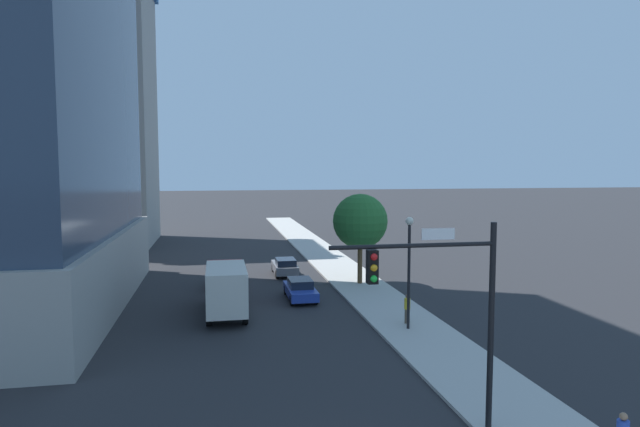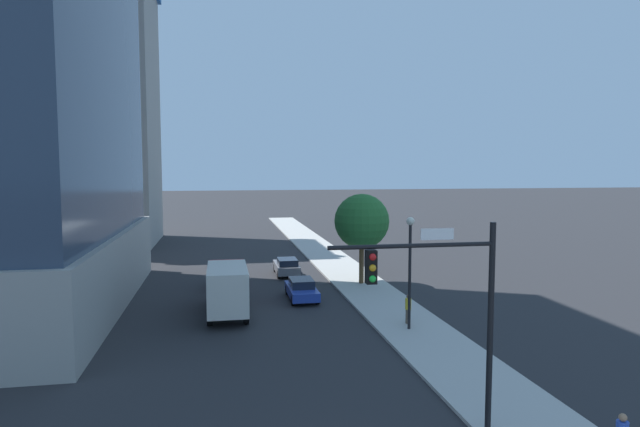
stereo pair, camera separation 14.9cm
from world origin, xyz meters
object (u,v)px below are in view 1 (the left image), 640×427
object	(u,v)px
construction_building	(87,90)
car_gray	(285,266)
car_blue	(300,289)
car_red	(224,278)
pedestrian_yellow_shirt	(407,309)
street_lamp	(409,256)
box_truck	(226,286)
street_tree	(360,221)
traffic_light_pole	(443,293)

from	to	relation	value
construction_building	car_gray	distance (m)	34.14
construction_building	car_blue	xyz separation A→B (m)	(19.67, -30.53, -16.99)
car_red	pedestrian_yellow_shirt	world-z (taller)	pedestrian_yellow_shirt
construction_building	street_lamp	size ratio (longest dim) A/B	6.42
pedestrian_yellow_shirt	car_red	bearing A→B (deg)	129.95
car_blue	car_red	bearing A→B (deg)	136.99
construction_building	box_truck	bearing A→B (deg)	-66.29
street_lamp	car_red	xyz separation A→B (m)	(-9.63, 12.79, -3.40)
street_lamp	box_truck	distance (m)	11.20
car_gray	car_blue	bearing A→B (deg)	-90.00
box_truck	pedestrian_yellow_shirt	world-z (taller)	box_truck
street_lamp	car_gray	bearing A→B (deg)	105.76
street_tree	box_truck	distance (m)	12.38
street_tree	pedestrian_yellow_shirt	xyz separation A→B (m)	(-0.16, -10.75, -3.85)
car_blue	car_gray	size ratio (longest dim) A/B	1.04
street_tree	car_blue	size ratio (longest dim) A/B	1.52
traffic_light_pole	box_truck	distance (m)	18.04
pedestrian_yellow_shirt	car_blue	bearing A→B (deg)	124.48
street_tree	car_gray	bearing A→B (deg)	136.63
car_gray	box_truck	world-z (taller)	box_truck
construction_building	car_blue	world-z (taller)	construction_building
street_tree	car_red	bearing A→B (deg)	173.82
street_lamp	car_blue	distance (m)	10.00
construction_building	car_blue	size ratio (longest dim) A/B	8.76
street_tree	car_gray	world-z (taller)	street_tree
traffic_light_pole	car_gray	xyz separation A→B (m)	(-1.64, 27.81, -4.12)
street_tree	car_blue	distance (m)	7.47
street_lamp	car_blue	bearing A→B (deg)	119.75
street_tree	car_blue	world-z (taller)	street_tree
street_tree	box_truck	world-z (taller)	street_tree
construction_building	traffic_light_pole	distance (m)	55.82
construction_building	box_truck	world-z (taller)	construction_building
street_tree	car_red	distance (m)	10.94
car_red	pedestrian_yellow_shirt	bearing A→B (deg)	-50.05
traffic_light_pole	car_gray	distance (m)	28.16
traffic_light_pole	box_truck	world-z (taller)	traffic_light_pole
traffic_light_pole	car_gray	bearing A→B (deg)	93.37
traffic_light_pole	box_truck	bearing A→B (deg)	111.84
pedestrian_yellow_shirt	construction_building	bearing A→B (deg)	123.13
construction_building	car_gray	bearing A→B (deg)	-48.40
box_truck	pedestrian_yellow_shirt	xyz separation A→B (m)	(9.92, -4.25, -0.77)
car_blue	pedestrian_yellow_shirt	size ratio (longest dim) A/B	2.71
street_tree	pedestrian_yellow_shirt	distance (m)	11.42
street_lamp	box_truck	size ratio (longest dim) A/B	0.85
car_blue	pedestrian_yellow_shirt	distance (m)	8.74
car_blue	street_lamp	bearing A→B (deg)	-60.25
box_truck	pedestrian_yellow_shirt	distance (m)	10.82
street_lamp	box_truck	world-z (taller)	street_lamp
car_gray	box_truck	xyz separation A→B (m)	(-4.97, -11.32, 1.03)
car_red	street_lamp	bearing A→B (deg)	-53.02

